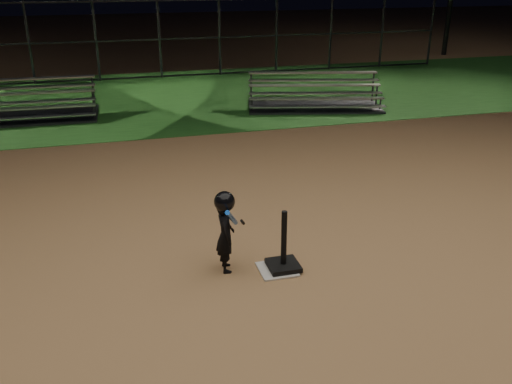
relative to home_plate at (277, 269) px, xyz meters
name	(u,v)px	position (x,y,z in m)	size (l,w,h in m)	color
ground	(277,270)	(0.00, 0.00, -0.01)	(80.00, 80.00, 0.00)	#A7794B
grass_strip	(174,97)	(0.00, 10.00, -0.01)	(60.00, 8.00, 0.01)	#1D4F19
home_plate	(277,269)	(0.00, 0.00, 0.00)	(0.45, 0.45, 0.02)	beige
batting_tee	(284,258)	(0.08, 0.01, 0.15)	(0.38, 0.38, 0.77)	black
child_batter	(225,229)	(-0.60, 0.19, 0.54)	(0.39, 0.61, 1.04)	black
bleacher_left	(20,111)	(-3.92, 8.56, 0.17)	(3.68, 1.87, 0.89)	#B7B7BC
bleacher_right	(314,101)	(3.44, 7.77, 0.16)	(3.75, 2.45, 0.84)	silver
backstop_fence	(160,39)	(0.00, 13.00, 1.24)	(20.08, 0.08, 2.50)	#38383D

